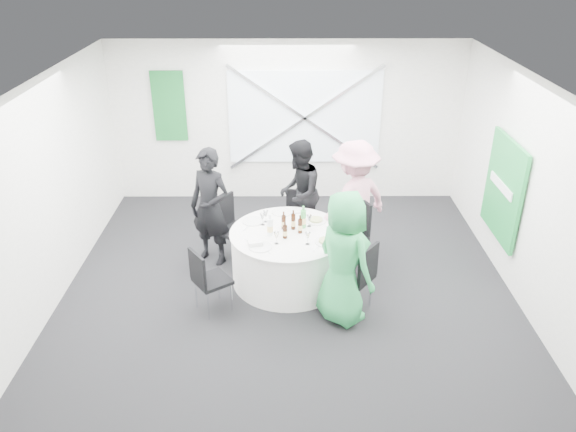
{
  "coord_description": "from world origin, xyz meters",
  "views": [
    {
      "loc": [
        -0.03,
        -6.37,
        4.31
      ],
      "look_at": [
        0.0,
        0.2,
        1.0
      ],
      "focal_mm": 35.0,
      "sensor_mm": 36.0,
      "label": 1
    }
  ],
  "objects_px": {
    "green_water_bottle": "(303,219)",
    "chair_back_left": "(230,223)",
    "banquet_table": "(288,257)",
    "chair_back_right": "(353,228)",
    "person_woman_pink": "(354,202)",
    "person_man_back_left": "(210,207)",
    "chair_front_left": "(206,277)",
    "person_man_back": "(299,193)",
    "chair_front_right": "(359,273)",
    "person_woman_green": "(344,258)",
    "chair_back": "(297,213)",
    "clear_water_bottle": "(270,227)"
  },
  "relations": [
    {
      "from": "person_woman_green",
      "to": "clear_water_bottle",
      "type": "bearing_deg",
      "value": 11.55
    },
    {
      "from": "banquet_table",
      "to": "chair_back_right",
      "type": "distance_m",
      "value": 1.05
    },
    {
      "from": "banquet_table",
      "to": "person_man_back",
      "type": "bearing_deg",
      "value": 81.31
    },
    {
      "from": "chair_back",
      "to": "person_man_back_left",
      "type": "height_order",
      "value": "person_man_back_left"
    },
    {
      "from": "banquet_table",
      "to": "chair_back",
      "type": "height_order",
      "value": "chair_back"
    },
    {
      "from": "person_woman_pink",
      "to": "green_water_bottle",
      "type": "xyz_separation_m",
      "value": [
        -0.73,
        -0.51,
        -0.02
      ]
    },
    {
      "from": "chair_back_right",
      "to": "person_man_back_left",
      "type": "distance_m",
      "value": 2.05
    },
    {
      "from": "banquet_table",
      "to": "chair_front_left",
      "type": "distance_m",
      "value": 1.25
    },
    {
      "from": "chair_back_right",
      "to": "person_woman_pink",
      "type": "bearing_deg",
      "value": 151.68
    },
    {
      "from": "person_man_back",
      "to": "person_woman_pink",
      "type": "relative_size",
      "value": 0.9
    },
    {
      "from": "banquet_table",
      "to": "chair_back_left",
      "type": "distance_m",
      "value": 1.06
    },
    {
      "from": "green_water_bottle",
      "to": "banquet_table",
      "type": "bearing_deg",
      "value": -146.9
    },
    {
      "from": "person_man_back",
      "to": "person_woman_pink",
      "type": "bearing_deg",
      "value": 65.73
    },
    {
      "from": "banquet_table",
      "to": "person_woman_pink",
      "type": "relative_size",
      "value": 0.86
    },
    {
      "from": "banquet_table",
      "to": "chair_front_left",
      "type": "xyz_separation_m",
      "value": [
        -1.01,
        -0.71,
        0.14
      ]
    },
    {
      "from": "chair_back_right",
      "to": "person_woman_green",
      "type": "distance_m",
      "value": 1.33
    },
    {
      "from": "banquet_table",
      "to": "chair_front_right",
      "type": "relative_size",
      "value": 1.63
    },
    {
      "from": "chair_front_left",
      "to": "person_man_back",
      "type": "distance_m",
      "value": 2.22
    },
    {
      "from": "chair_back_right",
      "to": "person_woman_pink",
      "type": "relative_size",
      "value": 0.56
    },
    {
      "from": "person_man_back",
      "to": "green_water_bottle",
      "type": "relative_size",
      "value": 5.16
    },
    {
      "from": "person_man_back",
      "to": "clear_water_bottle",
      "type": "distance_m",
      "value": 1.29
    },
    {
      "from": "chair_back_right",
      "to": "person_man_back",
      "type": "relative_size",
      "value": 0.62
    },
    {
      "from": "chair_back_left",
      "to": "chair_front_right",
      "type": "distance_m",
      "value": 2.17
    },
    {
      "from": "person_man_back_left",
      "to": "person_man_back",
      "type": "bearing_deg",
      "value": 51.62
    },
    {
      "from": "person_man_back",
      "to": "green_water_bottle",
      "type": "distance_m",
      "value": 1.01
    },
    {
      "from": "chair_back_right",
      "to": "person_woman_green",
      "type": "relative_size",
      "value": 0.59
    },
    {
      "from": "chair_back_left",
      "to": "green_water_bottle",
      "type": "xyz_separation_m",
      "value": [
        1.04,
        -0.49,
        0.32
      ]
    },
    {
      "from": "person_woman_green",
      "to": "chair_back",
      "type": "bearing_deg",
      "value": -23.43
    },
    {
      "from": "person_man_back_left",
      "to": "person_woman_pink",
      "type": "bearing_deg",
      "value": 29.42
    },
    {
      "from": "chair_back_right",
      "to": "clear_water_bottle",
      "type": "xyz_separation_m",
      "value": [
        -1.17,
        -0.52,
        0.29
      ]
    },
    {
      "from": "chair_front_left",
      "to": "green_water_bottle",
      "type": "distance_m",
      "value": 1.53
    },
    {
      "from": "chair_back_left",
      "to": "chair_front_left",
      "type": "bearing_deg",
      "value": -150.6
    },
    {
      "from": "banquet_table",
      "to": "chair_back",
      "type": "bearing_deg",
      "value": 82.77
    },
    {
      "from": "chair_front_right",
      "to": "chair_front_left",
      "type": "relative_size",
      "value": 1.08
    },
    {
      "from": "person_woman_pink",
      "to": "person_man_back_left",
      "type": "bearing_deg",
      "value": -32.04
    },
    {
      "from": "chair_back_left",
      "to": "person_woman_green",
      "type": "xyz_separation_m",
      "value": [
        1.5,
        -1.47,
        0.29
      ]
    },
    {
      "from": "green_water_bottle",
      "to": "chair_back_left",
      "type": "bearing_deg",
      "value": 154.58
    },
    {
      "from": "chair_front_right",
      "to": "person_man_back",
      "type": "relative_size",
      "value": 0.59
    },
    {
      "from": "person_man_back",
      "to": "banquet_table",
      "type": "bearing_deg",
      "value": 0.0
    },
    {
      "from": "green_water_bottle",
      "to": "clear_water_bottle",
      "type": "relative_size",
      "value": 1.04
    },
    {
      "from": "person_man_back",
      "to": "clear_water_bottle",
      "type": "bearing_deg",
      "value": -9.94
    },
    {
      "from": "chair_front_left",
      "to": "banquet_table",
      "type": "bearing_deg",
      "value": -90.0
    },
    {
      "from": "person_man_back_left",
      "to": "chair_front_right",
      "type": "bearing_deg",
      "value": -5.45
    },
    {
      "from": "chair_front_right",
      "to": "person_man_back_left",
      "type": "relative_size",
      "value": 0.56
    },
    {
      "from": "person_woman_green",
      "to": "green_water_bottle",
      "type": "relative_size",
      "value": 5.42
    },
    {
      "from": "chair_front_right",
      "to": "person_woman_pink",
      "type": "height_order",
      "value": "person_woman_pink"
    },
    {
      "from": "chair_back_right",
      "to": "chair_front_left",
      "type": "xyz_separation_m",
      "value": [
        -1.94,
        -1.15,
        -0.07
      ]
    },
    {
      "from": "person_woman_pink",
      "to": "chair_back_left",
      "type": "bearing_deg",
      "value": -33.95
    },
    {
      "from": "chair_back",
      "to": "chair_front_right",
      "type": "distance_m",
      "value": 1.98
    },
    {
      "from": "banquet_table",
      "to": "green_water_bottle",
      "type": "height_order",
      "value": "green_water_bottle"
    }
  ]
}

